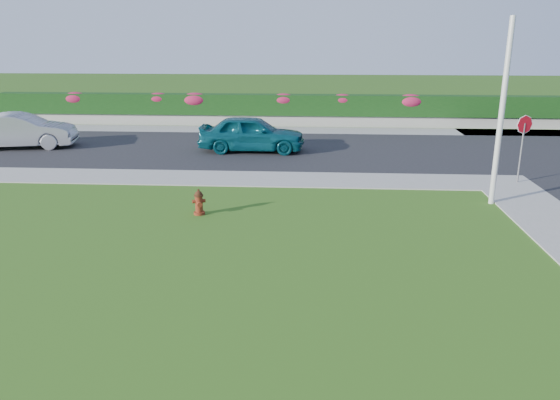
# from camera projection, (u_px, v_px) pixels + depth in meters

# --- Properties ---
(ground) EXTENTS (120.00, 120.00, 0.00)m
(ground) POSITION_uv_depth(u_px,v_px,m) (280.00, 302.00, 10.30)
(ground) COLOR black
(ground) RESTS_ON ground
(street_far) EXTENTS (26.00, 8.00, 0.04)m
(street_far) POSITION_uv_depth(u_px,v_px,m) (187.00, 149.00, 23.96)
(street_far) COLOR black
(street_far) RESTS_ON ground
(sidewalk_far) EXTENTS (24.00, 2.00, 0.04)m
(sidewalk_far) POSITION_uv_depth(u_px,v_px,m) (127.00, 177.00, 19.25)
(sidewalk_far) COLOR gray
(sidewalk_far) RESTS_ON ground
(curb_corner) EXTENTS (2.00, 2.00, 0.04)m
(curb_corner) POSITION_uv_depth(u_px,v_px,m) (503.00, 183.00, 18.46)
(curb_corner) COLOR gray
(curb_corner) RESTS_ON ground
(sidewalk_beyond) EXTENTS (34.00, 2.00, 0.04)m
(sidewalk_beyond) POSITION_uv_depth(u_px,v_px,m) (284.00, 130.00, 28.49)
(sidewalk_beyond) COLOR gray
(sidewalk_beyond) RESTS_ON ground
(retaining_wall) EXTENTS (34.00, 0.40, 0.60)m
(retaining_wall) POSITION_uv_depth(u_px,v_px,m) (286.00, 121.00, 29.84)
(retaining_wall) COLOR gray
(retaining_wall) RESTS_ON ground
(hedge) EXTENTS (32.00, 0.90, 1.10)m
(hedge) POSITION_uv_depth(u_px,v_px,m) (286.00, 105.00, 29.68)
(hedge) COLOR black
(hedge) RESTS_ON retaining_wall
(fire_hydrant) EXTENTS (0.38, 0.36, 0.73)m
(fire_hydrant) POSITION_uv_depth(u_px,v_px,m) (199.00, 203.00, 15.21)
(fire_hydrant) COLOR #581F0D
(fire_hydrant) RESTS_ON ground
(sedan_teal) EXTENTS (4.47, 1.81, 1.52)m
(sedan_teal) POSITION_uv_depth(u_px,v_px,m) (252.00, 133.00, 23.14)
(sedan_teal) COLOR #0B4C59
(sedan_teal) RESTS_ON street_far
(sedan_silver) EXTENTS (4.80, 2.49, 1.51)m
(sedan_silver) POSITION_uv_depth(u_px,v_px,m) (21.00, 131.00, 23.82)
(sedan_silver) COLOR #93949A
(sedan_silver) RESTS_ON street_far
(utility_pole) EXTENTS (0.16, 0.16, 5.34)m
(utility_pole) POSITION_uv_depth(u_px,v_px,m) (502.00, 114.00, 15.53)
(utility_pole) COLOR silver
(utility_pole) RESTS_ON ground
(stop_sign) EXTENTS (0.59, 0.26, 2.31)m
(stop_sign) POSITION_uv_depth(u_px,v_px,m) (523.00, 134.00, 18.00)
(stop_sign) COLOR slate
(stop_sign) RESTS_ON ground
(flower_clump_a) EXTENTS (1.37, 0.88, 0.69)m
(flower_clump_a) POSITION_uv_depth(u_px,v_px,m) (76.00, 98.00, 30.21)
(flower_clump_a) COLOR #B91F40
(flower_clump_a) RESTS_ON hedge
(flower_clump_b) EXTENTS (1.24, 0.80, 0.62)m
(flower_clump_b) POSITION_uv_depth(u_px,v_px,m) (158.00, 98.00, 29.92)
(flower_clump_b) COLOR #B91F40
(flower_clump_b) RESTS_ON hedge
(flower_clump_c) EXTENTS (1.51, 0.97, 0.76)m
(flower_clump_c) POSITION_uv_depth(u_px,v_px,m) (195.00, 100.00, 29.82)
(flower_clump_c) COLOR #B91F40
(flower_clump_c) RESTS_ON hedge
(flower_clump_d) EXTENTS (1.31, 0.84, 0.65)m
(flower_clump_d) POSITION_uv_depth(u_px,v_px,m) (284.00, 100.00, 29.51)
(flower_clump_d) COLOR #B91F40
(flower_clump_d) RESTS_ON hedge
(flower_clump_e) EXTENTS (1.21, 0.78, 0.61)m
(flower_clump_e) POSITION_uv_depth(u_px,v_px,m) (342.00, 100.00, 29.31)
(flower_clump_e) COLOR #B91F40
(flower_clump_e) RESTS_ON hedge
(flower_clump_f) EXTENTS (1.49, 0.96, 0.75)m
(flower_clump_f) POSITION_uv_depth(u_px,v_px,m) (410.00, 101.00, 29.11)
(flower_clump_f) COLOR #B91F40
(flower_clump_f) RESTS_ON hedge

